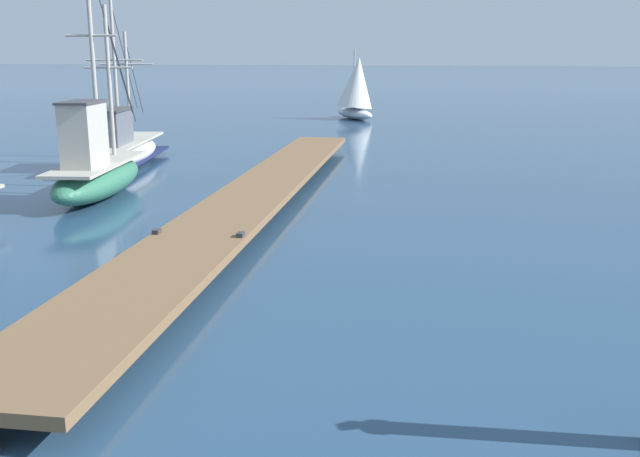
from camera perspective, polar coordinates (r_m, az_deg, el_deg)
floating_dock at (r=17.64m, az=-5.13°, el=2.79°), size 3.11×22.77×0.53m
fishing_boat_0 at (r=19.60m, az=-17.39°, el=4.53°), size 2.23×6.07×6.56m
fishing_boat_1 at (r=25.02m, az=-15.89°, el=6.16°), size 3.26×6.85×5.61m
distant_sailboat at (r=41.19m, az=2.91°, el=11.05°), size 3.21×3.91×3.84m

